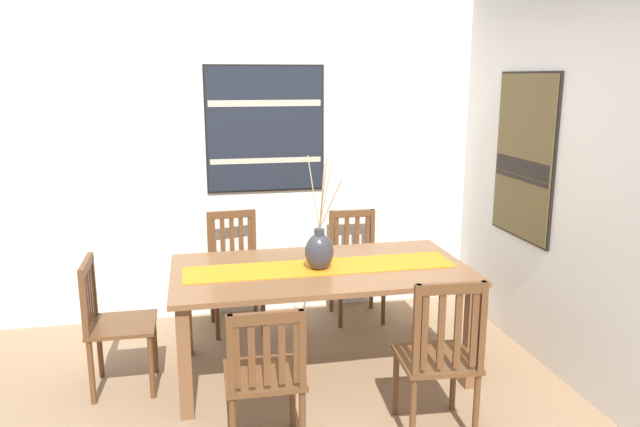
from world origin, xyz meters
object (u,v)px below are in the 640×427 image
object	(u,v)px
chair_1	(235,268)
painting_on_back_wall	(265,129)
chair_4	(112,321)
chair_0	(355,263)
dining_table	(320,280)
painting_on_side_wall	(525,157)
centerpiece_vase	(319,250)
chair_2	(440,355)
chair_3	(265,375)

from	to	relation	value
chair_1	painting_on_back_wall	xyz separation A→B (m)	(0.30, 0.28, 1.09)
chair_4	chair_0	bearing A→B (deg)	25.57
dining_table	chair_4	size ratio (longest dim) A/B	2.25
painting_on_side_wall	dining_table	bearing A→B (deg)	-173.46
chair_0	chair_4	world-z (taller)	chair_0
dining_table	painting_on_back_wall	xyz separation A→B (m)	(-0.22, 1.18, 0.93)
centerpiece_vase	chair_2	size ratio (longest dim) A/B	0.78
chair_1	chair_3	bearing A→B (deg)	-89.03
dining_table	painting_on_back_wall	bearing A→B (deg)	100.37
chair_3	dining_table	bearing A→B (deg)	61.62
chair_2	painting_on_side_wall	xyz separation A→B (m)	(1.07, 1.10, 0.94)
chair_1	painting_on_side_wall	xyz separation A→B (m)	(2.08, -0.72, 0.94)
chair_3	chair_1	bearing A→B (deg)	90.97
chair_0	chair_1	distance (m)	1.01
chair_0	chair_2	distance (m)	1.82
chair_2	painting_on_back_wall	xyz separation A→B (m)	(-0.70, 2.10, 1.09)
chair_3	painting_on_back_wall	bearing A→B (deg)	82.57
dining_table	chair_1	size ratio (longest dim) A/B	2.11
painting_on_back_wall	chair_2	bearing A→B (deg)	-71.42
chair_1	painting_on_back_wall	size ratio (longest dim) A/B	0.91
dining_table	painting_on_side_wall	world-z (taller)	painting_on_side_wall
chair_0	chair_2	bearing A→B (deg)	-90.11
centerpiece_vase	painting_on_side_wall	bearing A→B (deg)	8.27
painting_on_back_wall	chair_0	bearing A→B (deg)	-21.18
chair_1	painting_on_back_wall	world-z (taller)	painting_on_back_wall
dining_table	chair_3	distance (m)	1.04
painting_on_back_wall	centerpiece_vase	bearing A→B (deg)	-80.79
centerpiece_vase	dining_table	bearing A→B (deg)	71.89
chair_4	chair_2	bearing A→B (deg)	-26.74
painting_on_back_wall	painting_on_side_wall	xyz separation A→B (m)	(1.78, -1.00, -0.15)
chair_1	chair_3	world-z (taller)	chair_1
chair_3	painting_on_back_wall	size ratio (longest dim) A/B	0.84
dining_table	painting_on_side_wall	distance (m)	1.76
chair_3	painting_on_back_wall	xyz separation A→B (m)	(0.27, 2.08, 1.11)
chair_2	centerpiece_vase	bearing A→B (deg)	120.26
chair_4	centerpiece_vase	bearing A→B (deg)	-2.88
painting_on_back_wall	dining_table	bearing A→B (deg)	-79.63
chair_0	chair_2	xyz separation A→B (m)	(-0.00, -1.82, 0.02)
centerpiece_vase	chair_2	bearing A→B (deg)	-59.74
painting_on_back_wall	painting_on_side_wall	size ratio (longest dim) A/B	0.85
chair_1	chair_4	distance (m)	1.22
chair_2	painting_on_side_wall	bearing A→B (deg)	45.58
chair_4	dining_table	bearing A→B (deg)	-0.74
centerpiece_vase	chair_4	xyz separation A→B (m)	(-1.35, 0.07, -0.41)
centerpiece_vase	chair_1	bearing A→B (deg)	117.88
chair_2	chair_4	bearing A→B (deg)	153.26
chair_3	chair_4	xyz separation A→B (m)	(-0.88, 0.92, 0.00)
dining_table	centerpiece_vase	size ratio (longest dim) A/B	2.64
chair_2	chair_1	bearing A→B (deg)	119.03
chair_3	chair_2	bearing A→B (deg)	-0.78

